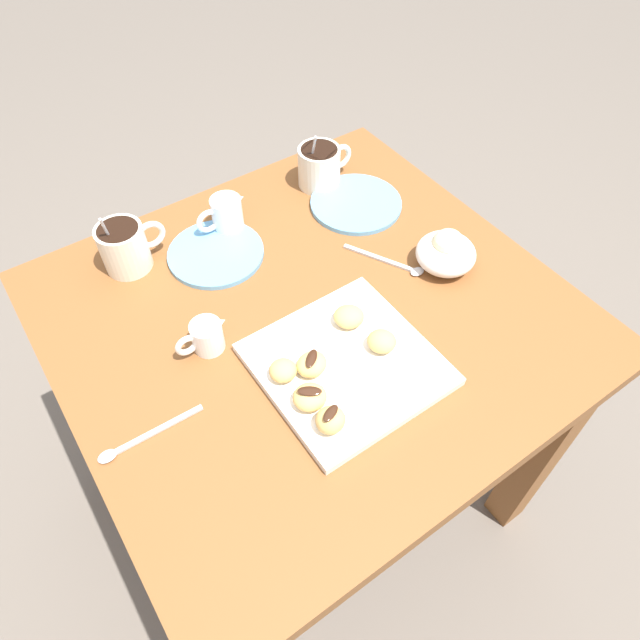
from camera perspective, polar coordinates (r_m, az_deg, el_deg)
ground_plane at (r=1.61m, az=-0.58°, el=-15.72°), size 8.00×8.00×0.00m
dining_table at (r=1.11m, az=-0.81°, el=-3.84°), size 0.85×0.81×0.71m
pastry_plate_square at (r=0.92m, az=2.63°, el=-4.41°), size 0.27×0.27×0.02m
coffee_mug_cream_left at (r=1.10m, az=-18.82°, el=6.99°), size 0.12×0.09×0.14m
coffee_mug_cream_right at (r=1.24m, az=0.00°, el=15.12°), size 0.13×0.09×0.13m
cream_pitcher_white at (r=1.14m, az=-9.31°, el=10.39°), size 0.10×0.06×0.07m
ice_cream_bowl at (r=1.08m, az=12.43°, el=6.64°), size 0.11×0.11×0.08m
chocolate_sauce_pitcher at (r=0.95m, az=-11.23°, el=-1.51°), size 0.09×0.05×0.06m
saucer_sky_left at (r=1.11m, az=-10.30°, el=6.53°), size 0.18×0.18×0.01m
saucer_sky_right at (r=1.21m, az=3.59°, el=11.47°), size 0.19×0.19×0.01m
loose_spoon_near_saucer at (r=1.09m, az=7.29°, el=5.62°), size 0.09×0.14×0.01m
loose_spoon_by_plate at (r=0.90m, az=-17.54°, el=-11.29°), size 0.16×0.02×0.01m
beignet_0 at (r=0.93m, az=6.15°, el=-2.12°), size 0.06×0.06×0.03m
beignet_1 at (r=0.84m, az=1.04°, el=-9.90°), size 0.05×0.05×0.04m
chocolate_drizzle_1 at (r=0.82m, az=1.06°, el=-9.23°), size 0.04×0.03×0.00m
beignet_2 at (r=0.95m, az=2.88°, el=0.35°), size 0.07×0.07×0.03m
beignet_3 at (r=0.89m, az=-3.70°, el=-5.03°), size 0.05×0.05×0.03m
beignet_4 at (r=0.86m, az=-1.02°, el=-7.67°), size 0.06×0.06×0.03m
chocolate_drizzle_4 at (r=0.85m, az=-1.04°, el=-7.08°), size 0.04×0.04×0.00m
beignet_5 at (r=0.90m, az=-0.83°, el=-4.42°), size 0.06×0.06×0.03m
chocolate_drizzle_5 at (r=0.88m, az=-0.85°, el=-3.82°), size 0.04×0.03×0.00m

